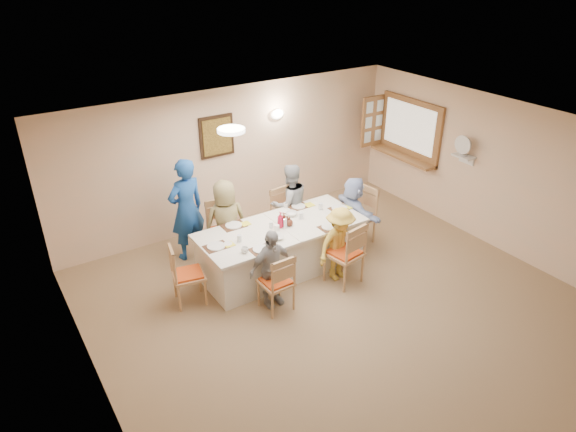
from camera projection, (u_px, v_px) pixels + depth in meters
ground at (356, 319)px, 7.05m from camera, size 7.00×7.00×0.00m
room_walls at (363, 223)px, 6.35m from camera, size 7.00×7.00×7.00m
wall_picture at (217, 136)px, 8.69m from camera, size 0.62×0.05×0.72m
wall_sconce at (277, 114)px, 9.16m from camera, size 0.26×0.09×0.18m
ceiling_light at (231, 130)px, 6.54m from camera, size 0.36×0.36×0.05m
serving_hatch at (410, 129)px, 9.69m from camera, size 0.06×1.50×1.15m
hatch_sill at (403, 156)px, 9.87m from camera, size 0.30×1.50×0.05m
shutter_door at (373, 121)px, 10.13m from camera, size 0.55×0.04×1.00m
fan_shelf at (464, 156)px, 8.69m from camera, size 0.22×0.36×0.03m
desk_fan at (464, 148)px, 8.61m from camera, size 0.30×0.30×0.28m
dining_table at (282, 248)px, 8.00m from camera, size 2.59×1.10×0.76m
chair_back_left at (223, 231)px, 8.25m from camera, size 0.52×0.52×0.98m
chair_back_right at (286, 215)px, 8.85m from camera, size 0.48×0.48×0.90m
chair_front_left at (276, 281)px, 7.08m from camera, size 0.44×0.44×0.90m
chair_front_right at (344, 252)px, 7.63m from camera, size 0.57×0.57×1.03m
chair_left_end at (188, 274)px, 7.21m from camera, size 0.53×0.53×0.94m
chair_right_end at (359, 216)px, 8.69m from camera, size 0.55×0.55×1.00m
diner_back_left at (226, 222)px, 8.06m from camera, size 0.82×0.65×1.41m
diner_back_right at (290, 204)px, 8.64m from camera, size 0.80×0.68×1.41m
diner_front_left at (271, 268)px, 7.10m from camera, size 0.73×0.38×1.18m
diner_front_right at (339, 244)px, 7.68m from camera, size 0.84×0.56×1.19m
diner_right_end at (353, 212)px, 8.57m from camera, size 1.22×0.59×1.23m
caregiver at (187, 210)px, 8.12m from camera, size 0.77×0.63×1.71m
placemat_fl at (261, 250)px, 7.22m from camera, size 0.32×0.24×0.01m
plate_fl at (261, 249)px, 7.21m from camera, size 0.24×0.24×0.02m
napkin_fl at (274, 247)px, 7.26m from camera, size 0.13×0.13×0.01m
placemat_fr at (329, 227)px, 7.80m from camera, size 0.32×0.24×0.01m
plate_fr at (329, 227)px, 7.79m from camera, size 0.24×0.24×0.02m
napkin_fr at (341, 225)px, 7.84m from camera, size 0.13×0.13×0.01m
placemat_bl at (234, 226)px, 7.84m from camera, size 0.36×0.27×0.01m
plate_bl at (234, 225)px, 7.84m from camera, size 0.26×0.26×0.02m
napkin_bl at (245, 224)px, 7.89m from camera, size 0.14×0.14×0.01m
placemat_br at (298, 207)px, 8.42m from camera, size 0.32×0.24×0.01m
plate_br at (299, 206)px, 8.42m from camera, size 0.23×0.23×0.01m
napkin_br at (309, 205)px, 8.47m from camera, size 0.15×0.15×0.01m
placemat_le at (216, 247)px, 7.29m from camera, size 0.34×0.25×0.01m
plate_le at (216, 246)px, 7.28m from camera, size 0.26×0.26×0.02m
napkin_le at (229, 244)px, 7.33m from camera, size 0.14×0.14×0.01m
placemat_re at (339, 208)px, 8.36m from camera, size 0.32×0.24×0.01m
plate_re at (339, 208)px, 8.36m from camera, size 0.26×0.26×0.02m
napkin_re at (350, 207)px, 8.41m from camera, size 0.14×0.14×0.01m
teacup_a at (245, 250)px, 7.13m from camera, size 0.17×0.17×0.08m
teacup_b at (286, 205)px, 8.38m from camera, size 0.11×0.11×0.08m
bowl_a at (277, 237)px, 7.48m from camera, size 0.31×0.31×0.05m
bowl_b at (292, 214)px, 8.14m from camera, size 0.31×0.31×0.06m
condiment_ketchup at (280, 220)px, 7.74m from camera, size 0.17×0.17×0.26m
condiment_brown at (284, 219)px, 7.81m from camera, size 0.15×0.15×0.21m
condiment_malt at (289, 221)px, 7.82m from camera, size 0.20×0.20×0.15m
drinking_glass at (271, 225)px, 7.76m from camera, size 0.06×0.06×0.10m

